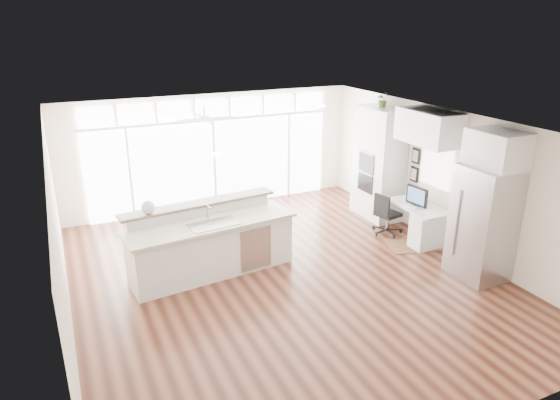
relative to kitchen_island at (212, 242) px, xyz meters
name	(u,v)px	position (x,y,z in m)	size (l,w,h in m)	color
floor	(285,278)	(1.09, -0.70, -0.61)	(7.00, 8.00, 0.02)	#3D1D12
ceiling	(285,126)	(1.09, -0.70, 2.10)	(7.00, 8.00, 0.02)	silver
wall_back	(213,151)	(1.09, 3.30, 0.75)	(7.00, 0.04, 2.70)	white
wall_front	(458,335)	(1.09, -4.70, 0.75)	(7.00, 0.04, 2.70)	white
wall_left	(59,243)	(-2.41, -0.70, 0.75)	(0.04, 8.00, 2.70)	white
wall_right	(447,179)	(4.59, -0.70, 0.75)	(0.04, 8.00, 2.70)	white
glass_wall	(214,164)	(1.09, 3.24, 0.45)	(5.80, 0.06, 2.08)	white
transom_row	(211,108)	(1.09, 3.24, 1.78)	(5.90, 0.06, 0.40)	white
desk_window	(436,166)	(4.55, -0.40, 0.95)	(0.04, 0.85, 0.85)	white
ceiling_fan	(204,113)	(0.59, 2.10, 1.88)	(1.16, 1.16, 0.32)	white
recessed_lights	(280,125)	(1.09, -0.50, 2.08)	(3.40, 3.00, 0.02)	white
oven_cabinet	(379,163)	(4.26, 1.10, 0.65)	(0.64, 1.20, 2.50)	silver
desk_nook	(417,223)	(4.22, -0.40, -0.22)	(0.72, 1.30, 0.76)	silver
upper_cabinets	(429,127)	(4.26, -0.40, 1.75)	(0.64, 1.30, 0.64)	silver
refrigerator	(483,223)	(4.20, -2.05, 0.40)	(0.76, 0.90, 2.00)	#A6A5AA
fridge_cabinet	(497,149)	(4.26, -2.05, 1.70)	(0.64, 0.90, 0.60)	silver
framed_photos	(415,165)	(4.55, 0.22, 0.80)	(0.06, 0.22, 0.80)	black
kitchen_island	(212,242)	(0.00, 0.00, 0.00)	(3.01, 1.13, 1.19)	silver
rug	(411,245)	(3.97, -0.59, -0.59)	(0.96, 0.70, 0.01)	#361D11
office_chair	(388,214)	(3.89, 0.14, -0.16)	(0.46, 0.42, 0.88)	black
fishbowl	(148,207)	(-0.99, 0.29, 0.71)	(0.23, 0.23, 0.23)	silver
monitor	(417,196)	(4.14, -0.40, 0.38)	(0.09, 0.52, 0.43)	black
keyboard	(409,207)	(3.97, -0.40, 0.17)	(0.13, 0.36, 0.02)	white
potted_plant	(383,101)	(4.26, 1.10, 2.03)	(0.30, 0.33, 0.26)	#3B632A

